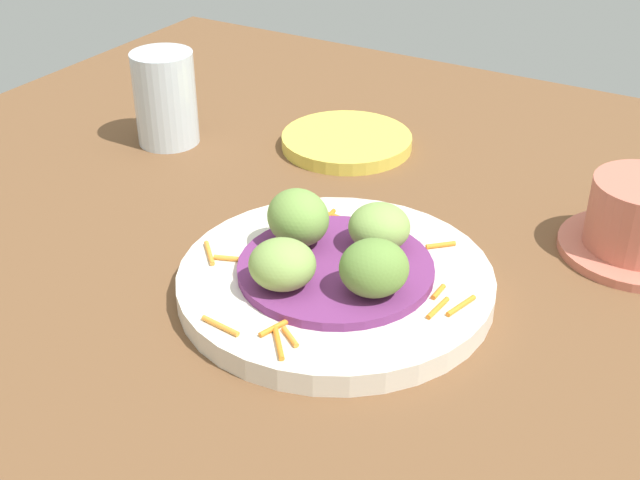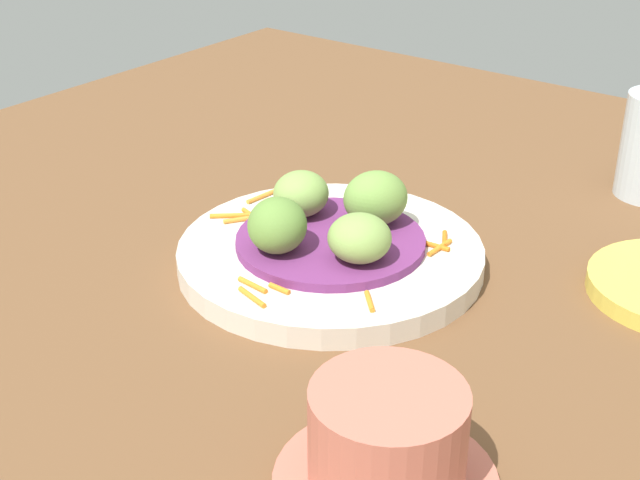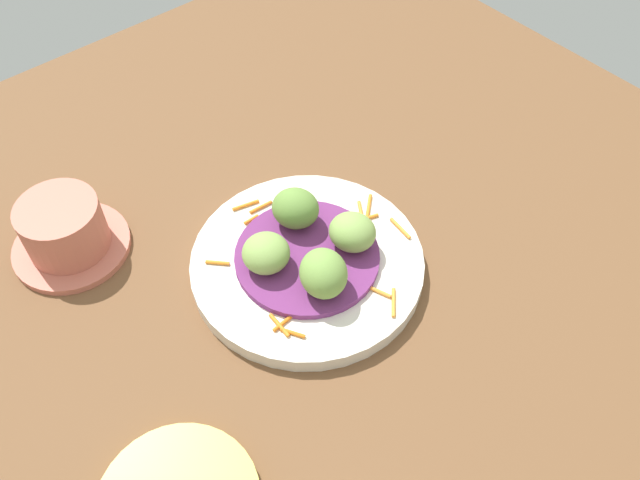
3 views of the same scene
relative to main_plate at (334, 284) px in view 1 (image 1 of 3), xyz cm
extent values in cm
cube|color=brown|center=(-1.97, 0.29, -1.93)|extent=(110.00, 110.00, 2.00)
cylinder|color=silver|center=(0.00, 0.00, 0.00)|extent=(25.02, 25.02, 1.86)
cylinder|color=#702D6B|center=(0.00, 0.00, 1.31)|extent=(15.46, 15.46, 0.76)
cylinder|color=orange|center=(-7.87, -2.38, 1.13)|extent=(3.23, 1.54, 0.40)
cylinder|color=orange|center=(-6.27, 7.32, 1.13)|extent=(2.41, 1.62, 0.40)
cylinder|color=orange|center=(8.16, 1.62, 1.13)|extent=(0.44, 1.87, 0.40)
cylinder|color=orange|center=(-10.10, -2.69, 1.13)|extent=(2.70, 2.67, 0.40)
cylinder|color=orange|center=(8.96, -0.32, 1.13)|extent=(0.67, 2.89, 0.40)
cylinder|color=orange|center=(1.44, -8.73, 1.13)|extent=(2.05, 1.56, 0.40)
cylinder|color=orange|center=(-0.07, -8.34, 1.13)|extent=(1.23, 2.72, 0.40)
cylinder|color=orange|center=(-3.53, -10.16, 1.13)|extent=(3.36, 0.77, 0.40)
cylinder|color=orange|center=(10.31, 0.81, 1.13)|extent=(1.20, 3.15, 0.40)
cylinder|color=orange|center=(-4.73, 7.77, 1.13)|extent=(3.14, 0.55, 0.40)
cylinder|color=orange|center=(-4.74, 6.91, 1.13)|extent=(0.66, 3.37, 0.40)
cylinder|color=orange|center=(5.60, 7.98, 1.13)|extent=(2.11, 2.04, 0.40)
cylinder|color=orange|center=(1.12, -9.74, 1.13)|extent=(2.56, 2.91, 0.40)
ellipsoid|color=#759E47|center=(-4.30, 1.70, 3.97)|extent=(7.05, 6.76, 4.56)
ellipsoid|color=#84A851|center=(-1.70, -4.30, 3.58)|extent=(6.47, 6.28, 3.79)
ellipsoid|color=olive|center=(4.30, -1.70, 3.87)|extent=(6.86, 6.72, 4.35)
ellipsoid|color=#84A851|center=(1.70, 4.30, 3.54)|extent=(6.67, 6.68, 3.71)
cylinder|color=#E0CC4C|center=(-12.42, 24.68, -0.23)|extent=(13.96, 13.96, 1.40)
cylinder|color=#C66B56|center=(19.15, 18.40, -0.53)|extent=(12.85, 12.85, 0.80)
cylinder|color=silver|center=(-29.85, 16.24, 4.06)|extent=(6.59, 6.59, 9.98)
camera|label=1|loc=(26.82, -47.86, 37.19)|focal=47.10mm
camera|label=2|loc=(52.29, 38.94, 35.06)|focal=50.60mm
camera|label=3|loc=(-34.08, 27.44, 57.32)|focal=37.51mm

